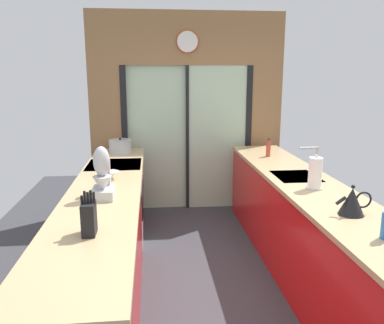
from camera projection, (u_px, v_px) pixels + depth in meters
ground_plane at (204, 266)px, 3.99m from camera, size 5.04×7.60×0.02m
back_wall_unit at (187, 101)px, 5.40m from camera, size 2.64×0.12×2.70m
left_counter_run at (105, 246)px, 3.34m from camera, size 0.62×3.80×0.92m
right_counter_run at (305, 230)px, 3.69m from camera, size 0.62×3.80×0.92m
sink_faucet at (314, 157)px, 3.81m from camera, size 0.19×0.02×0.29m
oven_range at (116, 205)px, 4.43m from camera, size 0.60×0.60×0.92m
mixing_bowl at (110, 175)px, 3.70m from camera, size 0.17×0.17×0.08m
knife_block at (89, 218)px, 2.42m from camera, size 0.09×0.14×0.28m
stand_mixer at (103, 178)px, 3.13m from camera, size 0.17×0.27×0.42m
stock_pot at (120, 146)px, 4.96m from camera, size 0.28×0.28×0.19m
kettle at (352, 201)px, 2.77m from camera, size 0.27×0.18×0.22m
soap_bottle_far at (268, 149)px, 4.72m from camera, size 0.05×0.05×0.22m
paper_towel_roll at (315, 173)px, 3.38m from camera, size 0.13×0.13×0.30m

